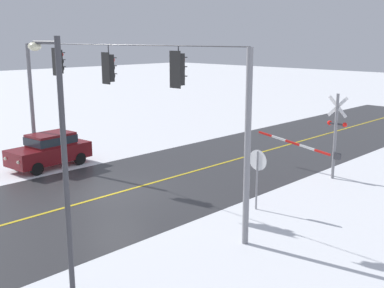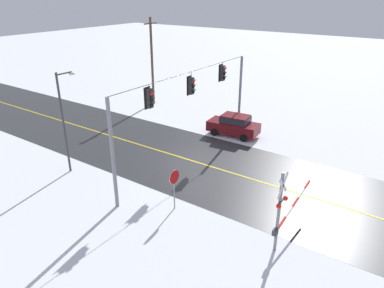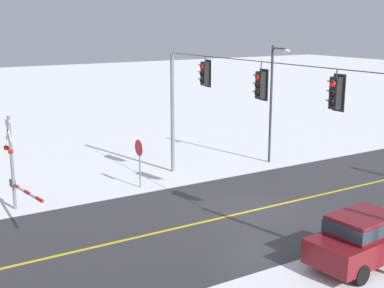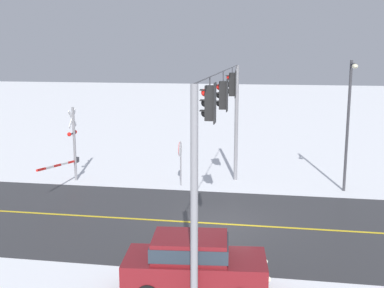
{
  "view_description": "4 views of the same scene",
  "coord_description": "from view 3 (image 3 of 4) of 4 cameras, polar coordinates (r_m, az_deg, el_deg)",
  "views": [
    {
      "loc": [
        -15.61,
        11.12,
        6.44
      ],
      "look_at": [
        -3.28,
        -1.33,
        2.47
      ],
      "focal_mm": 43.66,
      "sensor_mm": 36.0,
      "label": 1
    },
    {
      "loc": [
        -18.45,
        -12.99,
        11.0
      ],
      "look_at": [
        -2.98,
        -2.21,
        2.85
      ],
      "focal_mm": 33.62,
      "sensor_mm": 36.0,
      "label": 2
    },
    {
      "loc": [
        16.43,
        -13.28,
        7.7
      ],
      "look_at": [
        -1.39,
        -2.27,
        2.86
      ],
      "focal_mm": 49.33,
      "sensor_mm": 36.0,
      "label": 3
    },
    {
      "loc": [
        18.98,
        1.95,
        7.05
      ],
      "look_at": [
        -3.18,
        -1.76,
        2.67
      ],
      "focal_mm": 45.91,
      "sensor_mm": 36.0,
      "label": 4
    }
  ],
  "objects": [
    {
      "name": "railroad_crossing",
      "position": [
        22.69,
        -18.68,
        -2.26
      ],
      "size": [
        4.83,
        0.31,
        4.0
      ],
      "color": "gray",
      "rests_on": "ground"
    },
    {
      "name": "lane_centre_line",
      "position": [
        26.48,
        17.13,
        -4.47
      ],
      "size": [
        0.14,
        72.0,
        0.01
      ],
      "primitive_type": "cube",
      "color": "gold",
      "rests_on": "ground"
    },
    {
      "name": "stop_sign",
      "position": [
        24.95,
        -5.74,
        -0.94
      ],
      "size": [
        0.8,
        0.09,
        2.35
      ],
      "color": "gray",
      "rests_on": "ground"
    },
    {
      "name": "streetlamp_near",
      "position": [
        29.23,
        8.83,
        5.42
      ],
      "size": [
        1.39,
        0.28,
        6.5
      ],
      "color": "#38383D",
      "rests_on": "ground"
    },
    {
      "name": "road_asphalt",
      "position": [
        26.48,
        17.12,
        -4.48
      ],
      "size": [
        9.0,
        80.0,
        0.01
      ],
      "primitive_type": "cube",
      "color": "#303033",
      "rests_on": "ground"
    },
    {
      "name": "signal_span",
      "position": [
        21.37,
        7.21,
        3.69
      ],
      "size": [
        14.2,
        0.47,
        6.22
      ],
      "color": "gray",
      "rests_on": "ground"
    },
    {
      "name": "ground_plane",
      "position": [
        22.49,
        6.87,
        -7.11
      ],
      "size": [
        160.0,
        160.0,
        0.0
      ],
      "primitive_type": "plane",
      "color": "white"
    },
    {
      "name": "parked_car_maroon",
      "position": [
        18.13,
        18.08,
        -9.52
      ],
      "size": [
        2.15,
        4.32,
        1.74
      ],
      "color": "maroon",
      "rests_on": "ground"
    }
  ]
}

